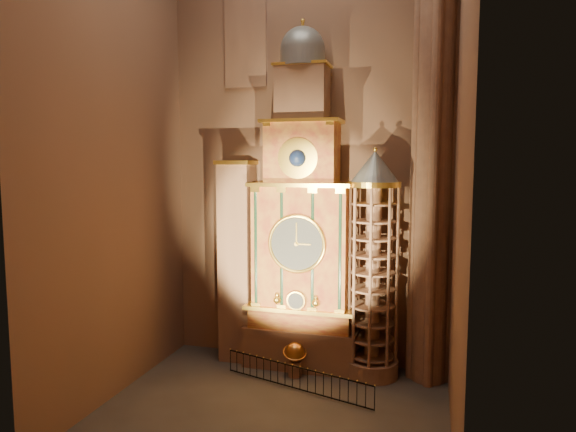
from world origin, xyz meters
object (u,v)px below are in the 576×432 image
(celestial_globe, at_px, (295,356))
(iron_railing, at_px, (296,378))
(portrait_tower, at_px, (237,260))
(astronomical_clock, at_px, (302,233))
(stair_turret, at_px, (373,267))

(celestial_globe, bearing_deg, iron_railing, -72.84)
(celestial_globe, bearing_deg, portrait_tower, 158.00)
(portrait_tower, height_order, iron_railing, portrait_tower)
(iron_railing, bearing_deg, celestial_globe, 107.16)
(portrait_tower, bearing_deg, iron_railing, -36.26)
(astronomical_clock, distance_m, portrait_tower, 3.73)
(celestial_globe, bearing_deg, astronomical_clock, 90.70)
(portrait_tower, bearing_deg, stair_turret, -2.33)
(astronomical_clock, bearing_deg, stair_turret, -4.30)
(astronomical_clock, xyz_separation_m, celestial_globe, (0.02, -1.36, -5.69))
(astronomical_clock, height_order, stair_turret, astronomical_clock)
(portrait_tower, relative_size, stair_turret, 0.94)
(stair_turret, distance_m, celestial_globe, 5.63)
(portrait_tower, relative_size, celestial_globe, 6.21)
(celestial_globe, bearing_deg, stair_turret, 17.53)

